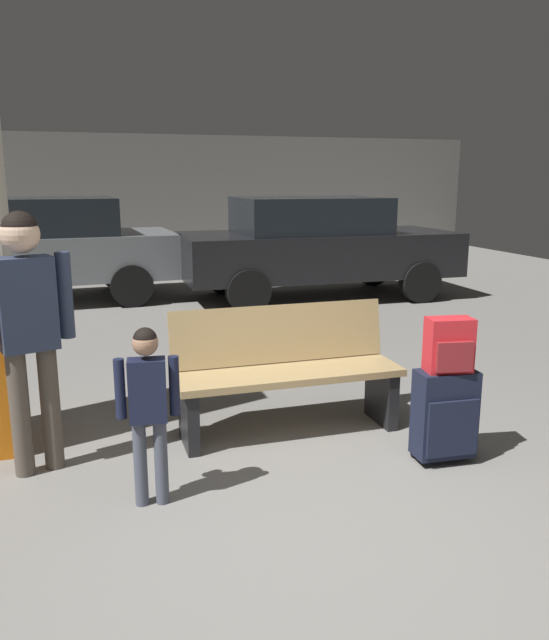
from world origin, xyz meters
TOP-DOWN VIEW (x-y plane):
  - ground_plane at (0.00, 4.00)m, footprint 18.00×18.00m
  - garage_back_wall at (0.00, 12.86)m, footprint 18.00×0.12m
  - bench at (0.32, 1.43)m, footprint 1.60×0.54m
  - suitcase at (1.13, 0.63)m, footprint 0.39×0.25m
  - backpack_bright at (1.12, 0.63)m, footprint 0.30×0.23m
  - child at (-0.72, 0.63)m, footprint 0.34×0.21m
  - adult at (-1.35, 1.25)m, footprint 0.53×0.28m
  - parked_car_far at (-1.69, 7.05)m, footprint 4.20×2.00m
  - parked_car_near at (2.34, 6.21)m, footprint 4.10×1.81m

SIDE VIEW (x-z plane):
  - ground_plane at x=0.00m, z-range -0.10..0.00m
  - suitcase at x=1.13m, z-range 0.02..0.62m
  - bench at x=0.32m, z-range 0.00..0.88m
  - child at x=-0.72m, z-range 0.12..1.13m
  - backpack_bright at x=1.12m, z-range 0.60..0.94m
  - parked_car_far at x=-1.69m, z-range 0.05..1.56m
  - parked_car_near at x=2.34m, z-range 0.05..1.56m
  - adult at x=-1.35m, z-range 0.19..1.79m
  - garage_back_wall at x=0.00m, z-range 0.00..2.80m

